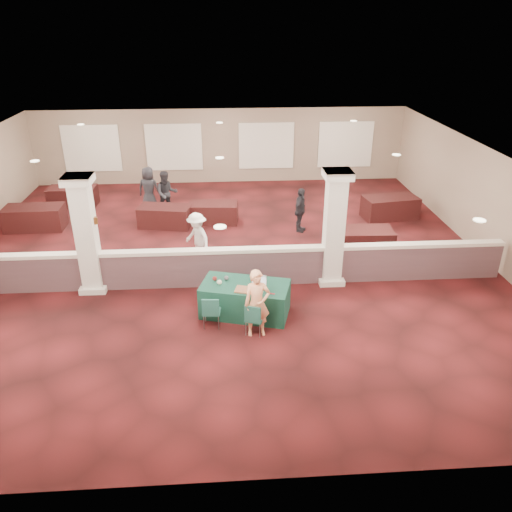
{
  "coord_description": "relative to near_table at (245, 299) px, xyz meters",
  "views": [
    {
      "loc": [
        0.09,
        -13.64,
        6.76
      ],
      "look_at": [
        0.88,
        -2.0,
        1.1
      ],
      "focal_mm": 35.0,
      "sensor_mm": 36.0,
      "label": 1
    }
  ],
  "objects": [
    {
      "name": "woman",
      "position": [
        0.23,
        -0.92,
        0.42
      ],
      "size": [
        0.62,
        0.44,
        1.65
      ],
      "primitive_type": "imported",
      "rotation": [
        0.0,
        0.0,
        0.08
      ],
      "color": "#FA8C6D",
      "rests_on": "ground"
    },
    {
      "name": "far_table_front_left",
      "position": [
        -7.04,
        6.0,
        -0.01
      ],
      "size": [
        1.99,
        1.03,
        0.8
      ],
      "primitive_type": "cube",
      "rotation": [
        0.0,
        0.0,
        0.02
      ],
      "color": "black",
      "rests_on": "ground"
    },
    {
      "name": "attendee_b",
      "position": [
        -1.28,
        3.0,
        0.37
      ],
      "size": [
        0.98,
        1.07,
        1.56
      ],
      "primitive_type": "imported",
      "rotation": [
        0.0,
        0.0,
        -0.9
      ],
      "color": "silver",
      "rests_on": "ground"
    },
    {
      "name": "near_table",
      "position": [
        0.0,
        0.0,
        0.0
      ],
      "size": [
        2.33,
        1.59,
        0.82
      ],
      "primitive_type": "cube",
      "rotation": [
        0.0,
        0.0,
        -0.27
      ],
      "color": "#0E362C",
      "rests_on": "ground"
    },
    {
      "name": "knitting",
      "position": [
        -0.02,
        -0.28,
        0.43
      ],
      "size": [
        0.52,
        0.44,
        0.03
      ],
      "primitive_type": "cube",
      "rotation": [
        0.0,
        0.0,
        -0.27
      ],
      "color": "#C85F20",
      "rests_on": "near_table"
    },
    {
      "name": "attendee_d",
      "position": [
        -3.25,
        7.5,
        0.44
      ],
      "size": [
        0.92,
        0.62,
        1.71
      ],
      "primitive_type": "imported",
      "rotation": [
        0.0,
        0.0,
        2.93
      ],
      "color": "black",
      "rests_on": "ground"
    },
    {
      "name": "scissors",
      "position": [
        0.62,
        -0.49,
        0.42
      ],
      "size": [
        0.14,
        0.07,
        0.01
      ],
      "primitive_type": "cube",
      "rotation": [
        0.0,
        0.0,
        -0.27
      ],
      "color": "#AD1220",
      "rests_on": "near_table"
    },
    {
      "name": "conf_chair_main",
      "position": [
        0.16,
        -0.93,
        0.07
      ],
      "size": [
        0.52,
        0.52,
        0.81
      ],
      "rotation": [
        0.0,
        0.0,
        -0.34
      ],
      "color": "#1F5B50",
      "rests_on": "ground"
    },
    {
      "name": "ground",
      "position": [
        -0.54,
        3.0,
        -0.41
      ],
      "size": [
        16.0,
        16.0,
        0.0
      ],
      "primitive_type": "plane",
      "color": "#4F1315",
      "rests_on": "ground"
    },
    {
      "name": "wall_back",
      "position": [
        -0.54,
        11.0,
        1.19
      ],
      "size": [
        16.0,
        0.04,
        3.2
      ],
      "primitive_type": "cube",
      "color": "#88705E",
      "rests_on": "ground"
    },
    {
      "name": "column_left",
      "position": [
        -4.04,
        1.5,
        1.23
      ],
      "size": [
        0.72,
        0.72,
        3.2
      ],
      "color": "white",
      "rests_on": "ground"
    },
    {
      "name": "attendee_a",
      "position": [
        -2.55,
        7.0,
        0.43
      ],
      "size": [
        0.88,
        0.62,
        1.67
      ],
      "primitive_type": "imported",
      "rotation": [
        0.0,
        0.0,
        0.24
      ],
      "color": "black",
      "rests_on": "ground"
    },
    {
      "name": "laptop_base",
      "position": [
        0.31,
        -0.14,
        0.42
      ],
      "size": [
        0.42,
        0.35,
        0.02
      ],
      "primitive_type": "cube",
      "rotation": [
        0.0,
        0.0,
        -0.27
      ],
      "color": "silver",
      "rests_on": "near_table"
    },
    {
      "name": "ceiling",
      "position": [
        -0.54,
        3.0,
        2.79
      ],
      "size": [
        16.0,
        16.0,
        0.02
      ],
      "primitive_type": "cube",
      "color": "silver",
      "rests_on": "wall_back"
    },
    {
      "name": "yarn_grey",
      "position": [
        -0.45,
        0.26,
        0.47
      ],
      "size": [
        0.12,
        0.12,
        0.12
      ],
      "primitive_type": "sphere",
      "color": "#48484D",
      "rests_on": "near_table"
    },
    {
      "name": "far_table_back_right",
      "position": [
        5.61,
        6.2,
        -0.01
      ],
      "size": [
        2.07,
        1.26,
        0.79
      ],
      "primitive_type": "cube",
      "rotation": [
        0.0,
        0.0,
        0.15
      ],
      "color": "black",
      "rests_on": "ground"
    },
    {
      "name": "far_table_front_center",
      "position": [
        -2.54,
        5.93,
        -0.05
      ],
      "size": [
        1.91,
        1.19,
        0.72
      ],
      "primitive_type": "cube",
      "rotation": [
        0.0,
        0.0,
        -0.18
      ],
      "color": "black",
      "rests_on": "ground"
    },
    {
      "name": "sconce_left",
      "position": [
        -4.32,
        1.5,
        1.59
      ],
      "size": [
        0.12,
        0.12,
        0.18
      ],
      "color": "brown",
      "rests_on": "column_left"
    },
    {
      "name": "far_table_front_right",
      "position": [
        3.78,
        3.3,
        -0.02
      ],
      "size": [
        1.96,
        1.03,
        0.78
      ],
      "primitive_type": "cube",
      "rotation": [
        0.0,
        0.0,
        -0.04
      ],
      "color": "black",
      "rests_on": "ground"
    },
    {
      "name": "far_table_back_center",
      "position": [
        -0.85,
        6.2,
        -0.06
      ],
      "size": [
        1.8,
        1.01,
        0.7
      ],
      "primitive_type": "cube",
      "rotation": [
        0.0,
        0.0,
        -0.08
      ],
      "color": "black",
      "rests_on": "ground"
    },
    {
      "name": "wall_front",
      "position": [
        -0.54,
        -5.0,
        1.19
      ],
      "size": [
        16.0,
        0.04,
        3.2
      ],
      "primitive_type": "cube",
      "color": "#88705E",
      "rests_on": "ground"
    },
    {
      "name": "sconce_right",
      "position": [
        -3.76,
        1.5,
        1.59
      ],
      "size": [
        0.12,
        0.12,
        0.18
      ],
      "color": "brown",
      "rests_on": "column_left"
    },
    {
      "name": "yarn_red",
      "position": [
        -0.74,
        0.26,
        0.46
      ],
      "size": [
        0.11,
        0.11,
        0.11
      ],
      "primitive_type": "sphere",
      "color": "#5C1215",
      "rests_on": "near_table"
    },
    {
      "name": "far_table_back_left",
      "position": [
        -6.34,
        8.32,
        -0.04
      ],
      "size": [
        1.81,
        0.91,
        0.73
      ],
      "primitive_type": "cube",
      "rotation": [
        0.0,
        0.0,
        -0.01
      ],
      "color": "black",
      "rests_on": "ground"
    },
    {
      "name": "wall_right",
      "position": [
        7.46,
        3.0,
        1.19
      ],
      "size": [
        0.04,
        16.0,
        3.2
      ],
      "primitive_type": "cube",
      "color": "#88705E",
      "rests_on": "ground"
    },
    {
      "name": "column_right",
      "position": [
        2.46,
        1.5,
        1.23
      ],
      "size": [
        0.72,
        0.72,
        3.2
      ],
      "color": "white",
      "rests_on": "ground"
    },
    {
      "name": "attendee_c",
      "position": [
        2.13,
        5.15,
        0.36
      ],
      "size": [
        0.8,
        1.0,
        1.54
      ],
      "primitive_type": "imported",
      "rotation": [
        0.0,
        0.0,
        1.1
      ],
      "color": "black",
      "rests_on": "ground"
    },
    {
      "name": "laptop_screen",
      "position": [
        0.34,
        -0.02,
        0.55
      ],
      "size": [
        0.36,
        0.11,
        0.25
      ],
      "primitive_type": "cube",
      "rotation": [
        0.0,
        0.0,
        -0.27
      ],
      "color": "silver",
      "rests_on": "near_table"
    },
    {
      "name": "screen_glow",
      "position": [
        0.34,
        -0.03,
        0.53
      ],
      "size": [
        0.32,
        0.09,
        0.21
      ],
      "primitive_type": "cube",
      "rotation": [
        0.0,
        0.0,
        -0.27
      ],
      "color": "#D1E0FA",
      "rests_on": "near_table"
    },
    {
      "name": "yarn_cream",
      "position": [
        -0.62,
        0.05,
        0.47
      ],
      "size": [
        0.12,
        0.12,
        0.12
      ],
      "primitive_type": "sphere",
      "color": "beige",
      "rests_on": "near_table"
    },
    {
      "name": "conf_chair_side",
      "position": [
        -0.83,
        -0.58,
        0.09
      ],
      "size": [
        0.45,
        0.45,
        0.84
      ],
      "rotation": [
        0.0,
        0.0,
        -0.07
      ],
      "color": "#1F5B50",
      "rests_on": "ground"
    },
    {
      "name": "partition_wall",
      "position": [
        -0.54,
        1.5,
        0.16
      ],
      "size": [
        15.6,
        0.28,
        1.1
      ],
      "color": "#563A41",
      "rests_on": "ground"
    }
  ]
}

